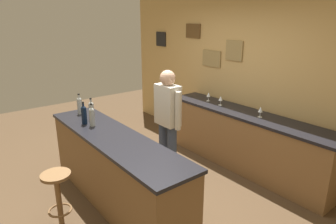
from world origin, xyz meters
name	(u,v)px	position (x,y,z in m)	size (l,w,h in m)	color
ground_plane	(143,191)	(0.00, 0.00, 0.00)	(10.00, 10.00, 0.00)	#4C3823
back_wall	(244,73)	(-0.01, 2.03, 1.40)	(6.00, 0.09, 2.80)	tan
bar_counter	(115,170)	(0.00, -0.40, 0.46)	(2.58, 0.60, 0.92)	brown
side_counter	(245,140)	(0.40, 1.65, 0.45)	(2.87, 0.56, 0.90)	brown
bartender	(168,119)	(-0.04, 0.47, 0.94)	(0.52, 0.21, 1.62)	#384766
bar_stool	(58,192)	(0.04, -1.13, 0.46)	(0.32, 0.32, 0.68)	brown
wine_bottle_a	(80,105)	(-1.06, -0.37, 1.06)	(0.07, 0.07, 0.31)	#999E99
wine_bottle_b	(91,110)	(-0.73, -0.34, 1.06)	(0.07, 0.07, 0.31)	#999E99
wine_bottle_c	(84,114)	(-0.62, -0.49, 1.06)	(0.07, 0.07, 0.31)	black
wine_bottle_d	(92,116)	(-0.47, -0.45, 1.06)	(0.07, 0.07, 0.31)	#999E99
wine_glass_a	(209,95)	(-0.43, 1.66, 1.01)	(0.07, 0.07, 0.16)	silver
wine_glass_b	(221,99)	(-0.13, 1.64, 1.01)	(0.07, 0.07, 0.16)	silver
wine_glass_c	(261,110)	(0.64, 1.63, 1.01)	(0.07, 0.07, 0.16)	silver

